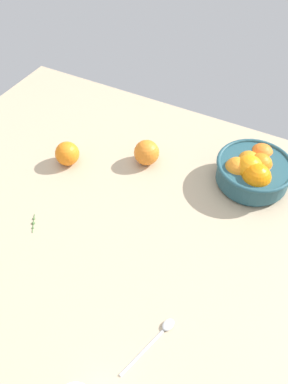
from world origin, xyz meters
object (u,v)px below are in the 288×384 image
at_px(fruit_bowl, 253,170).
at_px(spoon, 156,337).
at_px(loose_orange_1, 147,153).
at_px(loose_orange_0, 67,154).

distance_m(fruit_bowl, spoon, 0.55).
bearing_deg(spoon, loose_orange_1, 119.59).
bearing_deg(loose_orange_1, fruit_bowl, 11.50).
relative_size(loose_orange_0, spoon, 0.47).
xyz_separation_m(fruit_bowl, spoon, (-0.04, -0.55, -0.05)).
height_order(loose_orange_0, spoon, loose_orange_0).
distance_m(loose_orange_0, loose_orange_1, 0.24).
height_order(fruit_bowl, loose_orange_0, fruit_bowl).
bearing_deg(spoon, loose_orange_0, 143.05).
xyz_separation_m(loose_orange_0, loose_orange_1, (0.21, 0.12, 0.00)).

